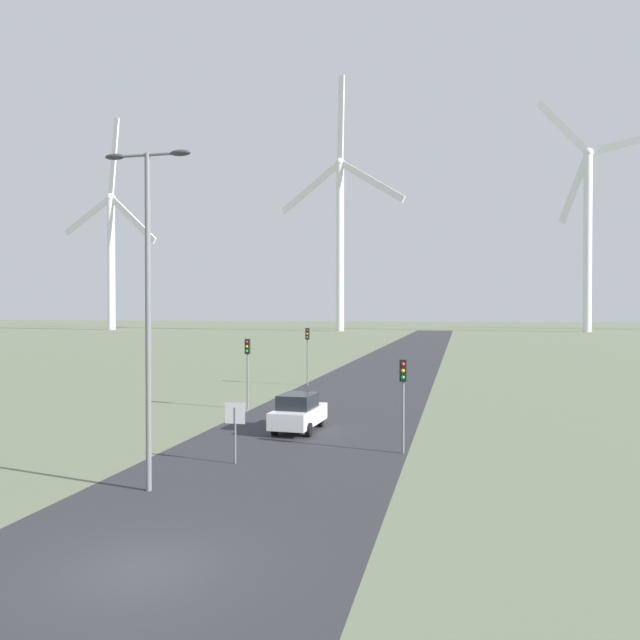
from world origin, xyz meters
TOP-DOWN VIEW (x-y plane):
  - ground_plane at (0.00, 0.00)m, footprint 600.00×600.00m
  - road_surface at (0.00, 48.00)m, footprint 10.00×240.00m
  - streetlamp at (-2.83, 5.63)m, footprint 3.02×0.32m
  - stop_sign_near at (-1.32, 9.61)m, footprint 0.81×0.07m
  - traffic_light_post_near_left at (-5.27, 22.26)m, footprint 0.28×0.34m
  - traffic_light_post_near_right at (4.80, 12.78)m, footprint 0.28×0.33m
  - traffic_light_post_mid_left at (-4.56, 34.23)m, footprint 0.28×0.33m
  - car_approaching at (-0.61, 16.42)m, footprint 2.02×4.19m
  - wind_turbine_far_left at (-93.99, 153.68)m, footprint 38.35×14.26m
  - wind_turbine_left at (-25.85, 158.30)m, footprint 38.55×18.87m
  - wind_turbine_center at (40.13, 165.35)m, footprint 31.97×6.41m

SIDE VIEW (x-z plane):
  - ground_plane at x=0.00m, z-range 0.00..0.00m
  - road_surface at x=0.00m, z-range 0.00..0.01m
  - car_approaching at x=-0.61m, z-range 0.00..1.83m
  - stop_sign_near at x=-1.32m, z-range 0.46..2.82m
  - traffic_light_post_near_right at x=4.80m, z-range 0.90..4.77m
  - traffic_light_post_near_left at x=-5.27m, z-range 0.97..5.15m
  - traffic_light_post_mid_left at x=-4.56m, z-range 1.03..5.53m
  - streetlamp at x=-2.83m, z-range 1.28..12.32m
  - wind_turbine_far_left at x=-93.99m, z-range -5.80..56.36m
  - wind_turbine_center at x=40.13m, z-range -2.24..60.90m
  - wind_turbine_left at x=-25.85m, z-range -5.87..65.16m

